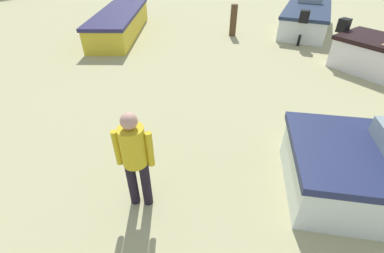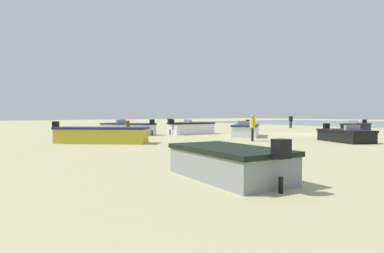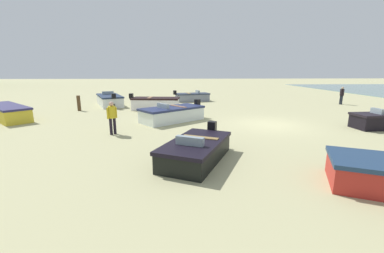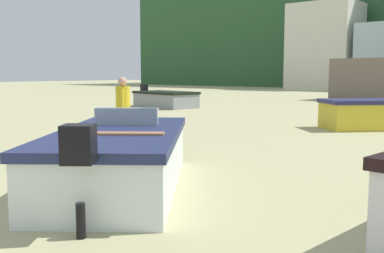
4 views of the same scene
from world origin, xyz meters
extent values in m
plane|color=tan|center=(0.00, 0.00, 0.00)|extent=(160.00, 160.00, 0.00)
cube|color=black|center=(-5.58, 4.63, 0.30)|extent=(3.58, 2.77, 0.61)
cube|color=black|center=(-5.58, 4.63, 0.67)|extent=(3.70, 2.89, 0.12)
cube|color=black|center=(-3.96, 3.87, 0.85)|extent=(0.39, 0.41, 0.40)
cylinder|color=black|center=(-3.96, 3.87, 0.15)|extent=(0.13, 0.13, 0.30)
cube|color=#8C9EA8|center=(-6.09, 4.86, 0.87)|extent=(0.58, 0.93, 0.28)
cube|color=olive|center=(-5.22, 4.46, 0.72)|extent=(0.78, 1.30, 0.08)
cube|color=white|center=(1.32, 5.66, 0.38)|extent=(3.67, 4.04, 0.75)
cube|color=navy|center=(1.32, 5.66, 0.81)|extent=(3.80, 4.16, 0.12)
cube|color=black|center=(2.61, 4.01, 0.99)|extent=(0.42, 0.42, 0.40)
cylinder|color=black|center=(2.61, 4.01, 0.19)|extent=(0.14, 0.14, 0.38)
cube|color=#8C9EA8|center=(0.91, 6.18, 1.01)|extent=(0.92, 0.78, 0.28)
cube|color=#95674A|center=(1.61, 5.28, 0.86)|extent=(1.27, 1.07, 0.08)
cube|color=silver|center=(8.63, 11.46, 0.40)|extent=(4.60, 3.28, 0.80)
cube|color=#1E2D48|center=(8.63, 11.46, 0.86)|extent=(4.73, 3.39, 0.12)
cube|color=black|center=(6.51, 10.52, 1.04)|extent=(0.39, 0.41, 0.40)
cylinder|color=black|center=(6.51, 10.52, 0.20)|extent=(0.13, 0.13, 0.40)
cube|color=#8C9EA8|center=(9.32, 11.77, 1.06)|extent=(0.59, 1.00, 0.28)
cube|color=black|center=(-1.20, -5.93, 0.35)|extent=(1.41, 3.44, 0.70)
cube|color=black|center=(-1.20, -5.93, 0.76)|extent=(1.49, 3.54, 0.12)
cube|color=black|center=(-1.11, -7.79, 0.94)|extent=(0.33, 0.30, 0.40)
cylinder|color=black|center=(-1.11, -7.79, 0.17)|extent=(0.10, 0.10, 0.35)
cube|color=#8C9EA8|center=(-1.23, -5.33, 0.96)|extent=(0.76, 0.24, 0.28)
cube|color=gold|center=(2.47, 16.26, 0.39)|extent=(4.49, 4.63, 0.79)
cube|color=#272451|center=(2.47, 16.26, 0.85)|extent=(4.62, 4.76, 0.12)
cube|color=black|center=(4.33, 18.22, 1.03)|extent=(0.42, 0.42, 0.40)
cylinder|color=black|center=(4.33, 18.22, 0.20)|extent=(0.14, 0.14, 0.39)
cube|color=silver|center=(6.01, 7.10, 0.42)|extent=(1.90, 3.72, 0.83)
cube|color=black|center=(6.01, 7.10, 0.89)|extent=(1.99, 3.83, 0.12)
cube|color=black|center=(6.22, 9.06, 1.07)|extent=(0.35, 0.31, 0.40)
cylinder|color=black|center=(6.22, 9.06, 0.21)|extent=(0.11, 0.11, 0.42)
cube|color=#996F4F|center=(6.05, 7.55, 0.94)|extent=(1.32, 0.38, 0.08)
cube|color=gray|center=(-9.23, 17.78, 0.34)|extent=(3.47, 2.10, 0.68)
cube|color=black|center=(-9.23, 17.78, 0.74)|extent=(3.58, 2.19, 0.12)
cube|color=black|center=(-11.03, 18.04, 0.92)|extent=(0.32, 0.36, 0.40)
cylinder|color=black|center=(-11.03, 18.04, 0.17)|extent=(0.11, 0.11, 0.34)
cube|color=gray|center=(11.25, 3.92, 0.35)|extent=(2.16, 3.50, 0.70)
cube|color=#2C3549|center=(11.25, 3.92, 0.76)|extent=(2.26, 3.61, 0.12)
cube|color=black|center=(10.81, 5.67, 0.94)|extent=(0.38, 0.35, 0.40)
cylinder|color=black|center=(10.81, 5.67, 0.17)|extent=(0.12, 0.12, 0.35)
cube|color=#8C9EA8|center=(11.39, 3.37, 0.96)|extent=(0.87, 0.40, 0.28)
cube|color=olive|center=(11.15, 4.31, 0.81)|extent=(1.22, 0.52, 0.08)
cylinder|color=#503923|center=(5.68, 13.00, 0.59)|extent=(0.26, 0.26, 1.18)
cylinder|color=black|center=(-1.72, 8.39, 0.41)|extent=(0.20, 0.20, 0.82)
cylinder|color=black|center=(-1.86, 8.53, 0.41)|extent=(0.20, 0.20, 0.82)
cylinder|color=gold|center=(-1.79, 8.46, 1.11)|extent=(0.48, 0.48, 0.58)
cylinder|color=gold|center=(-1.64, 8.30, 1.07)|extent=(0.13, 0.13, 0.54)
cylinder|color=gold|center=(-1.94, 8.62, 1.07)|extent=(0.13, 0.13, 0.54)
sphere|color=tan|center=(-1.79, 8.46, 1.51)|extent=(0.31, 0.31, 0.22)
cylinder|color=#1C212C|center=(8.34, -9.65, 0.41)|extent=(0.14, 0.14, 0.82)
cylinder|color=#1C212C|center=(8.14, -9.65, 0.41)|extent=(0.14, 0.14, 0.82)
cylinder|color=black|center=(8.24, -9.65, 1.11)|extent=(0.34, 0.34, 0.58)
cylinder|color=black|center=(8.46, -9.65, 1.07)|extent=(0.09, 0.09, 0.54)
cylinder|color=black|center=(8.02, -9.65, 1.07)|extent=(0.09, 0.09, 0.54)
sphere|color=tan|center=(8.24, -9.65, 1.51)|extent=(0.22, 0.22, 0.22)
camera|label=1|loc=(-3.03, 5.97, 3.35)|focal=24.96mm
camera|label=2|loc=(-15.17, 23.61, 1.63)|focal=30.69mm
camera|label=3|loc=(-13.68, 5.17, 3.08)|focal=23.04mm
camera|label=4|loc=(6.41, 1.29, 1.71)|focal=42.25mm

